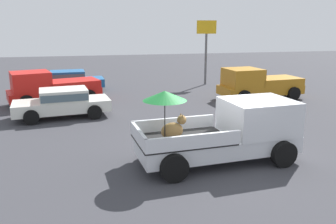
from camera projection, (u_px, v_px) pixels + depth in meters
ground_plane at (217, 161)px, 10.93m from camera, size 80.00×80.00×0.00m
pickup_truck_main at (229, 131)px, 10.80m from camera, size 5.18×2.56×2.39m
pickup_truck_red at (51, 88)px, 18.72m from camera, size 5.11×3.16×1.80m
pickup_truck_far at (258, 84)px, 19.87m from camera, size 4.94×2.49×1.80m
parked_sedan_near at (63, 101)px, 15.96m from camera, size 4.48×2.37×1.33m
parked_sedan_far at (69, 80)px, 22.17m from camera, size 4.40×2.19×1.33m
motel_sign at (206, 39)px, 24.13m from camera, size 1.40×0.16×4.48m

